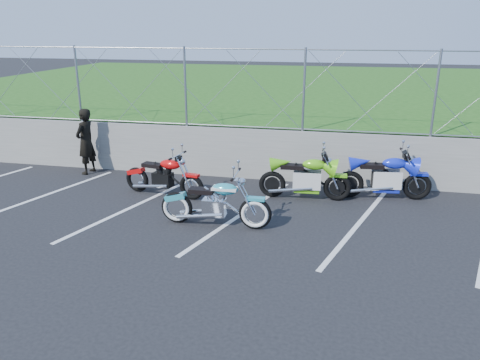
% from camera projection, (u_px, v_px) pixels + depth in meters
% --- Properties ---
extents(ground, '(90.00, 90.00, 0.00)m').
position_uv_depth(ground, '(232.00, 233.00, 8.94)').
color(ground, black).
rests_on(ground, ground).
extents(retaining_wall, '(30.00, 0.22, 1.30)m').
position_uv_depth(retaining_wall, '(262.00, 154.00, 11.99)').
color(retaining_wall, slate).
rests_on(retaining_wall, ground).
extents(grass_field, '(30.00, 20.00, 1.30)m').
position_uv_depth(grass_field, '(298.00, 98.00, 21.28)').
color(grass_field, '#1F4D14').
rests_on(grass_field, ground).
extents(chain_link_fence, '(28.00, 0.03, 2.00)m').
position_uv_depth(chain_link_fence, '(263.00, 89.00, 11.47)').
color(chain_link_fence, gray).
rests_on(chain_link_fence, retaining_wall).
extents(parking_lines, '(18.29, 4.31, 0.01)m').
position_uv_depth(parking_lines, '(299.00, 218.00, 9.63)').
color(parking_lines, silver).
rests_on(parking_lines, ground).
extents(cruiser_turquoise, '(2.24, 0.71, 1.11)m').
position_uv_depth(cruiser_turquoise, '(217.00, 205.00, 9.15)').
color(cruiser_turquoise, black).
rests_on(cruiser_turquoise, ground).
extents(naked_orange, '(2.04, 0.69, 1.02)m').
position_uv_depth(naked_orange, '(165.00, 178.00, 10.81)').
color(naked_orange, black).
rests_on(naked_orange, ground).
extents(sportbike_green, '(2.09, 0.75, 1.08)m').
position_uv_depth(sportbike_green, '(306.00, 179.00, 10.60)').
color(sportbike_green, black).
rests_on(sportbike_green, ground).
extents(sportbike_blue, '(2.13, 0.76, 1.11)m').
position_uv_depth(sportbike_blue, '(385.00, 179.00, 10.62)').
color(sportbike_blue, black).
rests_on(sportbike_blue, ground).
extents(person_standing, '(0.50, 0.68, 1.74)m').
position_uv_depth(person_standing, '(86.00, 141.00, 12.35)').
color(person_standing, black).
rests_on(person_standing, ground).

